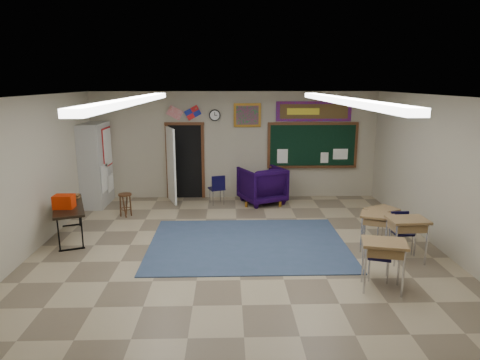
{
  "coord_description": "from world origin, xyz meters",
  "views": [
    {
      "loc": [
        -0.2,
        -7.45,
        3.26
      ],
      "look_at": [
        0.06,
        1.5,
        1.19
      ],
      "focal_mm": 32.0,
      "sensor_mm": 36.0,
      "label": 1
    }
  ],
  "objects_px": {
    "student_desk_front_right": "(381,223)",
    "folding_table": "(69,220)",
    "wingback_armchair": "(262,185)",
    "student_desk_front_left": "(376,230)",
    "wooden_stool": "(125,205)"
  },
  "relations": [
    {
      "from": "student_desk_front_right",
      "to": "folding_table",
      "type": "relative_size",
      "value": 0.4
    },
    {
      "from": "wingback_armchair",
      "to": "student_desk_front_right",
      "type": "height_order",
      "value": "wingback_armchair"
    },
    {
      "from": "student_desk_front_right",
      "to": "folding_table",
      "type": "bearing_deg",
      "value": 150.12
    },
    {
      "from": "wingback_armchair",
      "to": "folding_table",
      "type": "relative_size",
      "value": 0.59
    },
    {
      "from": "student_desk_front_left",
      "to": "folding_table",
      "type": "bearing_deg",
      "value": -165.33
    },
    {
      "from": "student_desk_front_right",
      "to": "student_desk_front_left",
      "type": "bearing_deg",
      "value": -144.59
    },
    {
      "from": "wooden_stool",
      "to": "student_desk_front_right",
      "type": "bearing_deg",
      "value": -18.43
    },
    {
      "from": "wingback_armchair",
      "to": "student_desk_front_left",
      "type": "xyz_separation_m",
      "value": [
        1.96,
        -3.5,
        -0.08
      ]
    },
    {
      "from": "wingback_armchair",
      "to": "student_desk_front_right",
      "type": "relative_size",
      "value": 1.48
    },
    {
      "from": "student_desk_front_right",
      "to": "wooden_stool",
      "type": "relative_size",
      "value": 1.29
    },
    {
      "from": "wingback_armchair",
      "to": "student_desk_front_right",
      "type": "bearing_deg",
      "value": 102.17
    },
    {
      "from": "student_desk_front_right",
      "to": "wooden_stool",
      "type": "height_order",
      "value": "student_desk_front_right"
    },
    {
      "from": "student_desk_front_right",
      "to": "folding_table",
      "type": "xyz_separation_m",
      "value": [
        -6.53,
        0.43,
        -0.01
      ]
    },
    {
      "from": "student_desk_front_left",
      "to": "wooden_stool",
      "type": "xyz_separation_m",
      "value": [
        -5.43,
        2.37,
        -0.12
      ]
    },
    {
      "from": "wingback_armchair",
      "to": "folding_table",
      "type": "distance_m",
      "value": 5.03
    }
  ]
}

